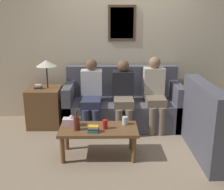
{
  "coord_description": "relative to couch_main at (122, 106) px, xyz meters",
  "views": [
    {
      "loc": [
        -0.25,
        -4.05,
        1.87
      ],
      "look_at": [
        -0.19,
        -0.08,
        0.7
      ],
      "focal_mm": 45.0,
      "sensor_mm": 36.0,
      "label": 1
    }
  ],
  "objects": [
    {
      "name": "ground_plane",
      "position": [
        0.0,
        -0.52,
        -0.34
      ],
      "size": [
        16.0,
        16.0,
        0.0
      ],
      "primitive_type": "plane",
      "color": "gray"
    },
    {
      "name": "wall_back",
      "position": [
        0.0,
        0.45,
        0.96
      ],
      "size": [
        9.0,
        0.08,
        2.6
      ],
      "color": "beige",
      "rests_on": "ground_plane"
    },
    {
      "name": "couch_main",
      "position": [
        0.0,
        0.0,
        0.0
      ],
      "size": [
        1.93,
        0.85,
        0.98
      ],
      "color": "#4C4C56",
      "rests_on": "ground_plane"
    },
    {
      "name": "couch_side",
      "position": [
        1.28,
        -1.1,
        0.0
      ],
      "size": [
        0.85,
        1.33,
        0.98
      ],
      "rotation": [
        0.0,
        0.0,
        1.57
      ],
      "color": "#4C4C56",
      "rests_on": "ground_plane"
    },
    {
      "name": "coffee_table",
      "position": [
        -0.38,
        -1.12,
        0.0
      ],
      "size": [
        1.04,
        0.5,
        0.4
      ],
      "color": "brown",
      "rests_on": "ground_plane"
    },
    {
      "name": "side_table_with_lamp",
      "position": [
        -1.31,
        -0.03,
        0.03
      ],
      "size": [
        0.55,
        0.55,
        1.13
      ],
      "color": "brown",
      "rests_on": "ground_plane"
    },
    {
      "name": "wine_bottle",
      "position": [
        -0.66,
        -1.18,
        0.16
      ],
      "size": [
        0.08,
        0.08,
        0.26
      ],
      "color": "#562319",
      "rests_on": "coffee_table"
    },
    {
      "name": "drinking_glass",
      "position": [
        -0.02,
        -1.0,
        0.12
      ],
      "size": [
        0.08,
        0.08,
        0.11
      ],
      "color": "silver",
      "rests_on": "coffee_table"
    },
    {
      "name": "book_stack",
      "position": [
        -0.44,
        -1.24,
        0.1
      ],
      "size": [
        0.15,
        0.14,
        0.08
      ],
      "color": "#237547",
      "rests_on": "coffee_table"
    },
    {
      "name": "soda_can",
      "position": [
        -0.29,
        -1.14,
        0.12
      ],
      "size": [
        0.07,
        0.07,
        0.12
      ],
      "color": "red",
      "rests_on": "coffee_table"
    },
    {
      "name": "tissue_box",
      "position": [
        -0.74,
        -1.02,
        0.12
      ],
      "size": [
        0.23,
        0.12,
        0.15
      ],
      "color": "silver",
      "rests_on": "coffee_table"
    },
    {
      "name": "person_left",
      "position": [
        -0.52,
        -0.21,
        0.29
      ],
      "size": [
        0.34,
        0.64,
        1.16
      ],
      "color": "#2D334C",
      "rests_on": "ground_plane"
    },
    {
      "name": "person_middle",
      "position": [
        -0.0,
        -0.22,
        0.29
      ],
      "size": [
        0.34,
        0.6,
        1.14
      ],
      "color": "#756651",
      "rests_on": "ground_plane"
    },
    {
      "name": "person_right",
      "position": [
        0.52,
        -0.15,
        0.31
      ],
      "size": [
        0.34,
        0.59,
        1.18
      ],
      "color": "#756651",
      "rests_on": "ground_plane"
    }
  ]
}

